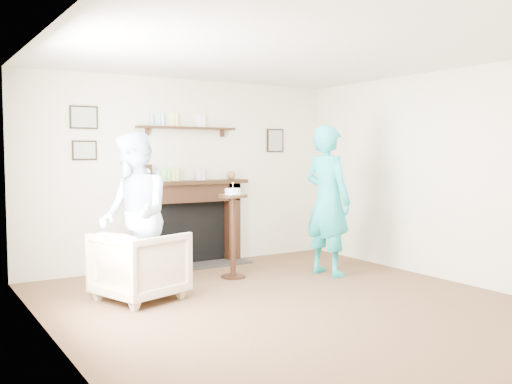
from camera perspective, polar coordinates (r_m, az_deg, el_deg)
ground at (r=5.79m, az=3.66°, el=-11.31°), size 5.00×5.00×0.00m
room_shell at (r=6.16m, az=-0.06°, el=4.90°), size 4.54×5.02×2.52m
armchair at (r=6.14m, az=-11.45°, el=-10.48°), size 1.00×0.98×0.72m
man at (r=6.20m, az=-12.00°, el=-10.36°), size 0.72×0.89×1.75m
woman at (r=7.25m, az=7.10°, el=-8.19°), size 0.54×0.74×1.86m
pedestal_table at (r=6.92m, az=-2.32°, el=-2.74°), size 0.36×0.36×1.16m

